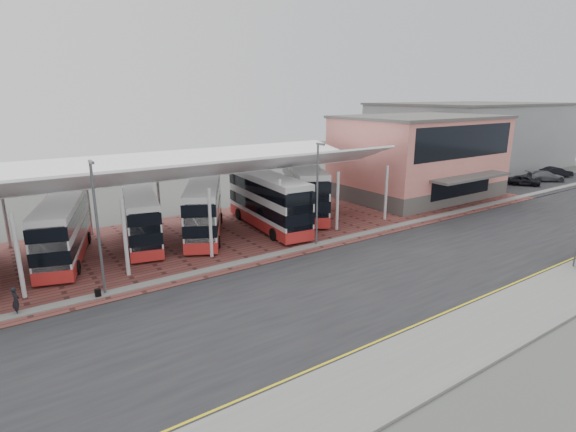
% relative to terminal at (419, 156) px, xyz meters
% --- Properties ---
extents(ground, '(140.00, 140.00, 0.00)m').
position_rel_terminal_xyz_m(ground, '(-23.00, -13.92, -4.66)').
color(ground, '#474A45').
extents(road, '(120.00, 14.00, 0.02)m').
position_rel_terminal_xyz_m(road, '(-23.00, -14.92, -4.65)').
color(road, black).
rests_on(road, ground).
extents(forecourt, '(72.00, 16.00, 0.06)m').
position_rel_terminal_xyz_m(forecourt, '(-21.00, -0.92, -4.63)').
color(forecourt, brown).
rests_on(forecourt, ground).
extents(sidewalk, '(120.00, 4.00, 0.14)m').
position_rel_terminal_xyz_m(sidewalk, '(-23.00, -22.92, -4.59)').
color(sidewalk, slate).
rests_on(sidewalk, ground).
extents(north_kerb, '(120.00, 0.80, 0.14)m').
position_rel_terminal_xyz_m(north_kerb, '(-23.00, -7.72, -4.59)').
color(north_kerb, slate).
rests_on(north_kerb, ground).
extents(carpark_surface, '(22.00, 10.00, 0.08)m').
position_rel_terminal_xyz_m(carpark_surface, '(21.00, -3.92, -4.62)').
color(carpark_surface, black).
rests_on(carpark_surface, ground).
extents(yellow_line_near, '(120.00, 0.12, 0.01)m').
position_rel_terminal_xyz_m(yellow_line_near, '(-23.00, -20.92, -4.63)').
color(yellow_line_near, gold).
rests_on(yellow_line_near, road).
extents(yellow_line_far, '(120.00, 0.12, 0.01)m').
position_rel_terminal_xyz_m(yellow_line_far, '(-23.00, -20.62, -4.63)').
color(yellow_line_far, gold).
rests_on(yellow_line_far, road).
extents(canopy, '(37.00, 11.63, 7.07)m').
position_rel_terminal_xyz_m(canopy, '(-29.00, 0.01, 1.14)').
color(canopy, silver).
rests_on(canopy, ground).
extents(terminal, '(18.40, 14.40, 9.25)m').
position_rel_terminal_xyz_m(terminal, '(0.00, 0.00, 0.00)').
color(terminal, '#53514E').
rests_on(terminal, ground).
extents(warehouse, '(30.50, 20.50, 10.25)m').
position_rel_terminal_xyz_m(warehouse, '(25.00, 10.08, 0.50)').
color(warehouse, gray).
rests_on(warehouse, ground).
extents(lamp_west, '(0.16, 0.90, 8.07)m').
position_rel_terminal_xyz_m(lamp_west, '(-37.00, -7.65, -0.30)').
color(lamp_west, '#53555B').
rests_on(lamp_west, ground).
extents(lamp_east, '(0.16, 0.90, 8.07)m').
position_rel_terminal_xyz_m(lamp_east, '(-21.00, -7.65, -0.30)').
color(lamp_east, '#53555B').
rests_on(lamp_east, ground).
extents(bus_1, '(5.33, 10.62, 4.28)m').
position_rel_terminal_xyz_m(bus_1, '(-37.87, 0.08, -2.47)').
color(bus_1, silver).
rests_on(bus_1, forecourt).
extents(bus_2, '(4.56, 10.24, 4.11)m').
position_rel_terminal_xyz_m(bus_2, '(-32.17, 0.56, -2.56)').
color(bus_2, silver).
rests_on(bus_2, forecourt).
extents(bus_3, '(7.25, 10.70, 4.45)m').
position_rel_terminal_xyz_m(bus_3, '(-27.21, -0.36, -2.39)').
color(bus_3, silver).
rests_on(bus_3, forecourt).
extents(bus_4, '(3.84, 11.71, 4.74)m').
position_rel_terminal_xyz_m(bus_4, '(-21.54, -1.34, -2.25)').
color(bus_4, silver).
rests_on(bus_4, forecourt).
extents(bus_5, '(7.78, 11.78, 4.88)m').
position_rel_terminal_xyz_m(bus_5, '(-16.24, 0.48, -2.18)').
color(bus_5, silver).
rests_on(bus_5, forecourt).
extents(pedestrian, '(0.44, 0.61, 1.57)m').
position_rel_terminal_xyz_m(pedestrian, '(-41.52, -7.55, -3.81)').
color(pedestrian, black).
rests_on(pedestrian, forecourt).
extents(suitcase, '(0.32, 0.23, 0.54)m').
position_rel_terminal_xyz_m(suitcase, '(-37.46, -7.92, -4.33)').
color(suitcase, black).
rests_on(suitcase, forecourt).
extents(carpark_car_a, '(3.47, 4.14, 1.34)m').
position_rel_terminal_xyz_m(carpark_car_a, '(15.97, -4.24, -3.91)').
color(carpark_car_a, black).
rests_on(carpark_car_a, carpark_surface).
extents(carpark_car_b, '(5.07, 4.49, 1.41)m').
position_rel_terminal_xyz_m(carpark_car_b, '(21.33, -4.33, -3.87)').
color(carpark_car_b, '#565960').
rests_on(carpark_car_b, carpark_surface).
extents(carpark_car_c, '(4.45, 3.60, 1.42)m').
position_rel_terminal_xyz_m(carpark_car_c, '(26.03, -3.51, -3.87)').
color(carpark_car_c, black).
rests_on(carpark_car_c, carpark_surface).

